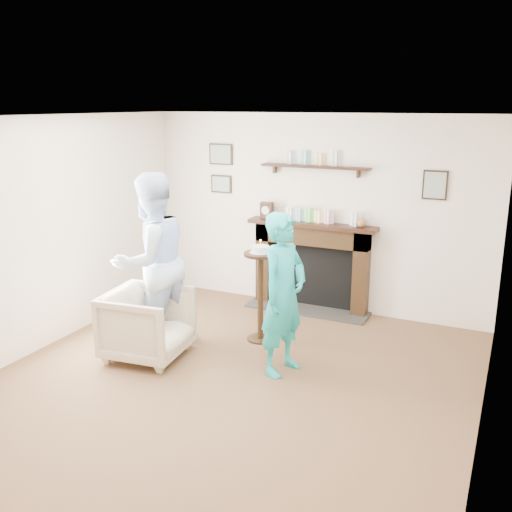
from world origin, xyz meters
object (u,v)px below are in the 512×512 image
(woman, at_px, (282,370))
(pedestal_table, at_px, (260,279))
(armchair, at_px, (149,356))
(man, at_px, (155,344))

(woman, xyz_separation_m, pedestal_table, (-0.53, 0.61, 0.72))
(armchair, xyz_separation_m, man, (-0.12, 0.29, 0.00))
(armchair, height_order, woman, woman)
(woman, bearing_deg, armchair, 115.49)
(armchair, relative_size, pedestal_table, 0.69)
(woman, distance_m, pedestal_table, 1.08)
(woman, bearing_deg, man, 104.05)
(armchair, bearing_deg, man, 16.72)
(woman, relative_size, pedestal_table, 1.38)
(man, height_order, woman, man)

